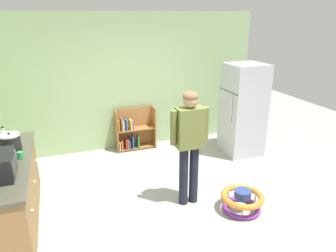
{
  "coord_description": "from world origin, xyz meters",
  "views": [
    {
      "loc": [
        -1.46,
        -3.73,
        2.65
      ],
      "look_at": [
        0.01,
        0.32,
        1.09
      ],
      "focal_mm": 33.38,
      "sensor_mm": 36.0,
      "label": 1
    }
  ],
  "objects_px": {
    "bookshelf": "(133,132)",
    "clear_bottle": "(4,136)",
    "kitchen_counter": "(9,193)",
    "refrigerator": "(243,110)",
    "baby_walker": "(242,200)",
    "green_cup": "(20,155)",
    "banana_bunch": "(17,138)",
    "crock_pot": "(10,143)",
    "standing_person": "(190,139)",
    "red_cup": "(7,160)"
  },
  "relations": [
    {
      "from": "kitchen_counter",
      "to": "refrigerator",
      "type": "relative_size",
      "value": 1.16
    },
    {
      "from": "baby_walker",
      "to": "kitchen_counter",
      "type": "bearing_deg",
      "value": 165.29
    },
    {
      "from": "kitchen_counter",
      "to": "bookshelf",
      "type": "height_order",
      "value": "kitchen_counter"
    },
    {
      "from": "refrigerator",
      "to": "green_cup",
      "type": "bearing_deg",
      "value": -166.7
    },
    {
      "from": "crock_pot",
      "to": "red_cup",
      "type": "relative_size",
      "value": 2.89
    },
    {
      "from": "bookshelf",
      "to": "standing_person",
      "type": "xyz_separation_m",
      "value": [
        0.28,
        -2.22,
        0.65
      ]
    },
    {
      "from": "baby_walker",
      "to": "green_cup",
      "type": "relative_size",
      "value": 6.36
    },
    {
      "from": "crock_pot",
      "to": "green_cup",
      "type": "height_order",
      "value": "crock_pot"
    },
    {
      "from": "refrigerator",
      "to": "baby_walker",
      "type": "bearing_deg",
      "value": -121.41
    },
    {
      "from": "crock_pot",
      "to": "banana_bunch",
      "type": "height_order",
      "value": "crock_pot"
    },
    {
      "from": "bookshelf",
      "to": "refrigerator",
      "type": "bearing_deg",
      "value": -24.91
    },
    {
      "from": "refrigerator",
      "to": "banana_bunch",
      "type": "height_order",
      "value": "refrigerator"
    },
    {
      "from": "bookshelf",
      "to": "green_cup",
      "type": "height_order",
      "value": "green_cup"
    },
    {
      "from": "banana_bunch",
      "to": "green_cup",
      "type": "distance_m",
      "value": 0.72
    },
    {
      "from": "kitchen_counter",
      "to": "red_cup",
      "type": "bearing_deg",
      "value": -40.48
    },
    {
      "from": "crock_pot",
      "to": "banana_bunch",
      "type": "bearing_deg",
      "value": 84.74
    },
    {
      "from": "banana_bunch",
      "to": "red_cup",
      "type": "distance_m",
      "value": 0.79
    },
    {
      "from": "crock_pot",
      "to": "clear_bottle",
      "type": "height_order",
      "value": "crock_pot"
    },
    {
      "from": "clear_bottle",
      "to": "green_cup",
      "type": "height_order",
      "value": "clear_bottle"
    },
    {
      "from": "banana_bunch",
      "to": "baby_walker",
      "type": "bearing_deg",
      "value": -27.77
    },
    {
      "from": "refrigerator",
      "to": "green_cup",
      "type": "xyz_separation_m",
      "value": [
        -3.88,
        -0.92,
        0.06
      ]
    },
    {
      "from": "standing_person",
      "to": "clear_bottle",
      "type": "bearing_deg",
      "value": 157.14
    },
    {
      "from": "bookshelf",
      "to": "crock_pot",
      "type": "relative_size",
      "value": 3.1
    },
    {
      "from": "clear_bottle",
      "to": "baby_walker",
      "type": "bearing_deg",
      "value": -25.71
    },
    {
      "from": "standing_person",
      "to": "kitchen_counter",
      "type": "bearing_deg",
      "value": 171.85
    },
    {
      "from": "baby_walker",
      "to": "clear_bottle",
      "type": "relative_size",
      "value": 2.46
    },
    {
      "from": "bookshelf",
      "to": "clear_bottle",
      "type": "distance_m",
      "value": 2.54
    },
    {
      "from": "baby_walker",
      "to": "green_cup",
      "type": "distance_m",
      "value": 3.04
    },
    {
      "from": "refrigerator",
      "to": "bookshelf",
      "type": "xyz_separation_m",
      "value": [
        -1.98,
        0.92,
        -0.52
      ]
    },
    {
      "from": "kitchen_counter",
      "to": "banana_bunch",
      "type": "height_order",
      "value": "banana_bunch"
    },
    {
      "from": "refrigerator",
      "to": "clear_bottle",
      "type": "distance_m",
      "value": 4.15
    },
    {
      "from": "baby_walker",
      "to": "bookshelf",
      "type": "bearing_deg",
      "value": 108.99
    },
    {
      "from": "kitchen_counter",
      "to": "standing_person",
      "type": "bearing_deg",
      "value": -8.15
    },
    {
      "from": "bookshelf",
      "to": "crock_pot",
      "type": "xyz_separation_m",
      "value": [
        -2.04,
        -1.53,
        0.65
      ]
    },
    {
      "from": "refrigerator",
      "to": "baby_walker",
      "type": "distance_m",
      "value": 2.17
    },
    {
      "from": "refrigerator",
      "to": "baby_walker",
      "type": "height_order",
      "value": "refrigerator"
    },
    {
      "from": "banana_bunch",
      "to": "clear_bottle",
      "type": "bearing_deg",
      "value": -159.71
    },
    {
      "from": "bookshelf",
      "to": "standing_person",
      "type": "relative_size",
      "value": 0.5
    },
    {
      "from": "kitchen_counter",
      "to": "green_cup",
      "type": "xyz_separation_m",
      "value": [
        0.2,
        0.03,
        0.5
      ]
    },
    {
      "from": "bookshelf",
      "to": "standing_person",
      "type": "bearing_deg",
      "value": -82.7
    },
    {
      "from": "kitchen_counter",
      "to": "crock_pot",
      "type": "bearing_deg",
      "value": 79.13
    },
    {
      "from": "bookshelf",
      "to": "clear_bottle",
      "type": "height_order",
      "value": "clear_bottle"
    },
    {
      "from": "refrigerator",
      "to": "red_cup",
      "type": "relative_size",
      "value": 18.74
    },
    {
      "from": "standing_person",
      "to": "baby_walker",
      "type": "bearing_deg",
      "value": -35.45
    },
    {
      "from": "crock_pot",
      "to": "kitchen_counter",
      "type": "bearing_deg",
      "value": -100.87
    },
    {
      "from": "refrigerator",
      "to": "crock_pot",
      "type": "height_order",
      "value": "refrigerator"
    },
    {
      "from": "standing_person",
      "to": "baby_walker",
      "type": "xyz_separation_m",
      "value": [
        0.63,
        -0.45,
        -0.86
      ]
    },
    {
      "from": "crock_pot",
      "to": "banana_bunch",
      "type": "xyz_separation_m",
      "value": [
        0.04,
        0.4,
        -0.09
      ]
    },
    {
      "from": "banana_bunch",
      "to": "red_cup",
      "type": "bearing_deg",
      "value": -93.27
    },
    {
      "from": "refrigerator",
      "to": "clear_bottle",
      "type": "height_order",
      "value": "refrigerator"
    }
  ]
}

